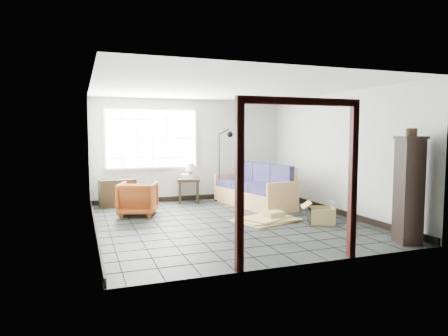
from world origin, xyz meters
name	(u,v)px	position (x,y,z in m)	size (l,w,h in m)	color
ground	(227,222)	(0.00, 0.00, 0.00)	(5.50, 5.50, 0.00)	black
room_shell	(227,136)	(0.00, 0.03, 1.68)	(5.02, 5.52, 2.61)	#A6ABA4
window_panel	(152,139)	(-1.00, 2.70, 1.60)	(2.32, 0.08, 1.52)	silver
doorway_trim	(300,161)	(0.00, -2.70, 1.38)	(1.80, 0.08, 2.20)	black
futon_sofa	(256,190)	(1.26, 1.41, 0.37)	(1.28, 2.41, 1.01)	tan
armchair	(138,197)	(-1.57, 1.26, 0.39)	(0.76, 0.71, 0.78)	brown
side_table	(189,183)	(-0.15, 2.40, 0.50)	(0.67, 0.67, 0.61)	black
table_lamp	(191,168)	(-0.10, 2.38, 0.88)	(0.29, 0.29, 0.39)	black
projector	(187,176)	(-0.17, 2.44, 0.66)	(0.36, 0.32, 0.11)	silver
floor_lamp	(224,162)	(0.80, 2.38, 0.99)	(0.55, 0.35, 1.86)	black
console_shelf	(118,193)	(-1.88, 2.40, 0.33)	(0.87, 0.43, 0.65)	black
tall_shelf	(409,189)	(2.15, -2.40, 0.86)	(0.48, 0.55, 1.69)	black
pot	(412,132)	(2.21, -2.35, 1.76)	(0.21, 0.21, 0.12)	black
open_box	(321,215)	(1.66, -0.75, 0.16)	(0.84, 0.62, 0.43)	#9B824A
cardboard_pile	(267,218)	(0.77, -0.20, 0.05)	(1.45, 1.22, 0.18)	#9B824A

